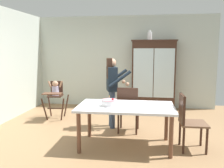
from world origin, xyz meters
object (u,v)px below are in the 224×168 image
Objects in this scene: birthday_cake at (109,103)px; dining_chair_right_end at (187,118)px; china_cabinet at (153,75)px; adult_person at (112,84)px; dining_chair_far_side at (128,107)px; dining_table at (126,110)px; ceramic_vase at (150,36)px; high_chair_with_toddler at (55,93)px.

dining_chair_right_end is at bearing 3.10° from birthday_cake.
china_cabinet reaches higher than birthday_cake.
dining_chair_far_side is (0.38, -0.33, -0.41)m from adult_person.
dining_table is 1.76× the size of dining_chair_far_side.
birthday_cake is (0.12, -1.08, -0.17)m from adult_person.
china_cabinet is 1.11m from ceramic_vase.
dining_chair_far_side is at bearing 55.32° from dining_chair_right_end.
dining_chair_far_side is at bearing -148.75° from adult_person.
dining_chair_far_side is at bearing -30.24° from high_chair_with_toddler.
dining_chair_right_end is at bearing 149.58° from dining_chair_far_side.
high_chair_with_toddler is (-2.42, -1.32, -0.34)m from china_cabinet.
dining_table is 0.71m from dining_chair_far_side.
adult_person is 0.65m from dining_chair_far_side.
ceramic_vase is at bearing 22.95° from high_chair_with_toddler.
dining_chair_right_end is at bearing -76.62° from ceramic_vase.
china_cabinet reaches higher than dining_chair_far_side.
dining_chair_right_end reaches higher than high_chair_with_toddler.
birthday_cake is (-0.28, -0.05, 0.14)m from dining_table.
china_cabinet is 7.08× the size of birthday_cake.
ceramic_vase is 2.66m from dining_chair_far_side.
ceramic_vase is 0.16× the size of dining_table.
china_cabinet is 2.78m from high_chair_with_toddler.
ceramic_vase is at bearing -41.00° from adult_person.
dining_chair_right_end is at bearing 1.17° from dining_table.
high_chair_with_toddler reaches higher than birthday_cake.
china_cabinet reaches higher than adult_person.
dining_chair_far_side is 1.27m from dining_chair_right_end.
ceramic_vase is 3.23m from birthday_cake.
adult_person is 1.10m from birthday_cake.
dining_chair_right_end is (0.54, -2.80, -0.44)m from china_cabinet.
birthday_cake is 0.29× the size of dining_chair_right_end.
dining_table is at bearing 10.24° from birthday_cake.
dining_chair_right_end is (1.07, -0.68, 0.00)m from dining_chair_far_side.
ceramic_vase reaches higher than high_chair_with_toddler.
high_chair_with_toddler is 2.43m from dining_table.
china_cabinet reaches higher than dining_table.
dining_chair_far_side and dining_chair_right_end have the same top height.
dining_chair_right_end is at bearing -33.73° from high_chair_with_toddler.
high_chair_with_toddler is at bearing 55.19° from adult_person.
ceramic_vase is 0.18× the size of adult_person.
ceramic_vase is at bearing 76.97° from birthday_cake.
adult_person is 1.15m from dining_table.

